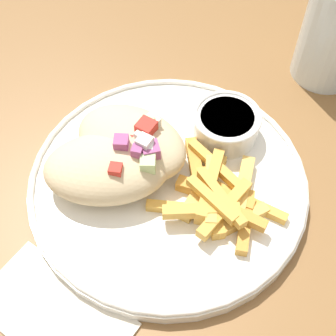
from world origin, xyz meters
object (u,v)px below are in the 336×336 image
Objects in this scene: pita_sandwich_far at (132,142)px; pita_sandwich_near at (108,168)px; plate at (168,182)px; fries_pile at (218,196)px; water_glass at (335,36)px; sauce_ramekin at (226,123)px.

pita_sandwich_near is at bearing -93.30° from pita_sandwich_far.
pita_sandwich_near is at bearing -153.49° from plate.
fries_pile is at bearing -15.53° from pita_sandwich_near.
fries_pile is 0.25m from water_glass.
pita_sandwich_far is 1.04× the size of water_glass.
plate is at bearing -0.44° from pita_sandwich_near.
sauce_ramekin is (0.09, 0.10, -0.01)m from pita_sandwich_near.
water_glass is at bearing 64.10° from sauce_ramekin.
plate is 3.90× the size of sauce_ramekin.
pita_sandwich_near reaches higher than plate.
plate is 0.05m from pita_sandwich_far.
water_glass is (0.08, 0.16, 0.02)m from sauce_ramekin.
sauce_ramekin reaches higher than plate.
pita_sandwich_near reaches higher than pita_sandwich_far.
plate is 1.93× the size of pita_sandwich_near.
pita_sandwich_far reaches higher than sauce_ramekin.
pita_sandwich_far is at bearing 51.83° from pita_sandwich_near.
plate is at bearing -7.02° from pita_sandwich_far.
fries_pile is at bearing -4.73° from plate.
pita_sandwich_far is at bearing -124.59° from water_glass.
sauce_ramekin is at bearing 104.46° from fries_pile.
sauce_ramekin is (-0.02, 0.08, 0.01)m from fries_pile.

